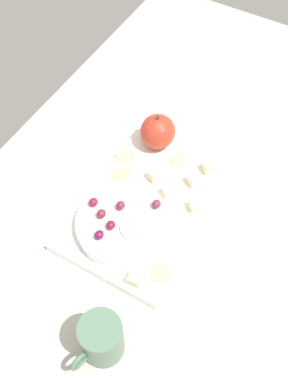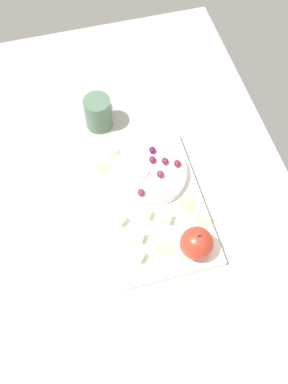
# 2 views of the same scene
# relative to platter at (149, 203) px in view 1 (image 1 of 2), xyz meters

# --- Properties ---
(table) EXTENTS (1.41, 0.81, 0.04)m
(table) POSITION_rel_platter_xyz_m (-0.02, 0.04, -0.03)
(table) COLOR #B6B1A4
(table) RESTS_ON ground
(platter) EXTENTS (0.38, 0.24, 0.02)m
(platter) POSITION_rel_platter_xyz_m (0.00, 0.00, 0.00)
(platter) COLOR white
(platter) RESTS_ON table
(serving_dish) EXTENTS (0.19, 0.19, 0.03)m
(serving_dish) POSITION_rel_platter_xyz_m (0.08, -0.01, 0.02)
(serving_dish) COLOR white
(serving_dish) RESTS_ON platter
(apple_whole) EXTENTS (0.08, 0.08, 0.08)m
(apple_whole) POSITION_rel_platter_xyz_m (-0.14, -0.06, 0.05)
(apple_whole) COLOR #B73422
(apple_whole) RESTS_ON platter
(apple_stem) EXTENTS (0.01, 0.01, 0.01)m
(apple_stem) POSITION_rel_platter_xyz_m (-0.14, -0.06, 0.09)
(apple_stem) COLOR brown
(apple_stem) RESTS_ON apple_whole
(cheese_cube_0) EXTENTS (0.03, 0.03, 0.02)m
(cheese_cube_0) POSITION_rel_platter_xyz_m (-0.08, 0.06, 0.02)
(cheese_cube_0) COLOR beige
(cheese_cube_0) RESTS_ON platter
(cheese_cube_1) EXTENTS (0.03, 0.03, 0.02)m
(cheese_cube_1) POSITION_rel_platter_xyz_m (-0.05, -0.02, 0.02)
(cheese_cube_1) COLOR beige
(cheese_cube_1) RESTS_ON platter
(cheese_cube_2) EXTENTS (0.03, 0.03, 0.02)m
(cheese_cube_2) POSITION_rel_platter_xyz_m (-0.03, 0.09, 0.02)
(cheese_cube_2) COLOR beige
(cheese_cube_2) RESTS_ON platter
(cheese_cube_3) EXTENTS (0.03, 0.03, 0.02)m
(cheese_cube_3) POSITION_rel_platter_xyz_m (-0.13, 0.07, 0.02)
(cheese_cube_3) COLOR beige
(cheese_cube_3) RESTS_ON platter
(cheese_cube_4) EXTENTS (0.03, 0.03, 0.02)m
(cheese_cube_4) POSITION_rel_platter_xyz_m (-0.03, 0.03, 0.02)
(cheese_cube_4) COLOR beige
(cheese_cube_4) RESTS_ON platter
(cheese_cube_5) EXTENTS (0.02, 0.02, 0.02)m
(cheese_cube_5) POSITION_rel_platter_xyz_m (0.17, 0.07, 0.02)
(cheese_cube_5) COLOR beige
(cheese_cube_5) RESTS_ON platter
(cracker_0) EXTENTS (0.04, 0.04, 0.00)m
(cracker_0) POSITION_rel_platter_xyz_m (-0.02, -0.08, 0.01)
(cracker_0) COLOR #DBC17E
(cracker_0) RESTS_ON platter
(cracker_1) EXTENTS (0.04, 0.04, 0.00)m
(cracker_1) POSITION_rel_platter_xyz_m (-0.07, -0.10, 0.01)
(cracker_1) COLOR #E4BA88
(cracker_1) RESTS_ON platter
(cracker_2) EXTENTS (0.04, 0.04, 0.00)m
(cracker_2) POSITION_rel_platter_xyz_m (-0.12, 0.01, 0.01)
(cracker_2) COLOR #D8C488
(cracker_2) RESTS_ON platter
(cracker_3) EXTENTS (0.04, 0.04, 0.00)m
(cracker_3) POSITION_rel_platter_xyz_m (0.13, 0.10, 0.01)
(cracker_3) COLOR #E0C67C
(cracker_3) RESTS_ON platter
(grape_0) EXTENTS (0.02, 0.02, 0.02)m
(grape_0) POSITION_rel_platter_xyz_m (0.09, -0.05, 0.04)
(grape_0) COLOR maroon
(grape_0) RESTS_ON serving_dish
(grape_1) EXTENTS (0.02, 0.02, 0.02)m
(grape_1) POSITION_rel_platter_xyz_m (0.08, -0.08, 0.04)
(grape_1) COLOR maroon
(grape_1) RESTS_ON serving_dish
(grape_2) EXTENTS (0.02, 0.02, 0.02)m
(grape_2) POSITION_rel_platter_xyz_m (0.13, -0.03, 0.04)
(grape_2) COLOR #61143E
(grape_2) RESTS_ON serving_dish
(grape_3) EXTENTS (0.02, 0.02, 0.02)m
(grape_3) POSITION_rel_platter_xyz_m (0.02, 0.03, 0.04)
(grape_3) COLOR maroon
(grape_3) RESTS_ON serving_dish
(grape_4) EXTENTS (0.02, 0.02, 0.02)m
(grape_4) POSITION_rel_platter_xyz_m (0.06, -0.03, 0.04)
(grape_4) COLOR maroon
(grape_4) RESTS_ON serving_dish
(grape_5) EXTENTS (0.02, 0.02, 0.02)m
(grape_5) POSITION_rel_platter_xyz_m (0.11, -0.02, 0.04)
(grape_5) COLOR maroon
(grape_5) RESTS_ON serving_dish
(apple_slice_0) EXTENTS (0.05, 0.05, 0.01)m
(apple_slice_0) POSITION_rel_platter_xyz_m (0.09, 0.02, 0.04)
(apple_slice_0) COLOR beige
(apple_slice_0) RESTS_ON serving_dish
(cup) EXTENTS (0.10, 0.07, 0.10)m
(cup) POSITION_rel_platter_xyz_m (0.29, 0.08, 0.04)
(cup) COLOR #4E6F58
(cup) RESTS_ON table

